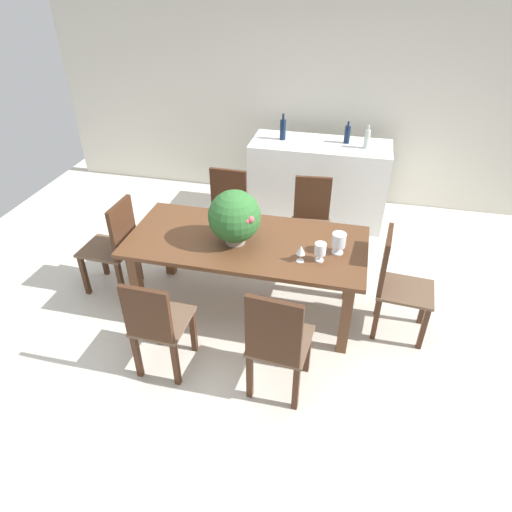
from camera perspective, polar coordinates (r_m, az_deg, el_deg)
name	(u,v)px	position (r m, az deg, el deg)	size (l,w,h in m)	color
ground_plane	(247,308)	(4.38, -1.16, -6.57)	(7.04, 7.04, 0.00)	silver
back_wall	(296,98)	(6.06, 5.08, 19.31)	(6.40, 0.10, 2.60)	beige
dining_table	(247,250)	(3.99, -1.20, 0.76)	(2.09, 0.96, 0.76)	brown
chair_far_left	(226,209)	(4.94, -3.81, 5.98)	(0.45, 0.46, 0.94)	#422616
chair_foot_end	(395,281)	(4.00, 17.16, -3.00)	(0.50, 0.45, 0.98)	#422616
chair_near_left	(157,324)	(3.53, -12.48, -8.35)	(0.41, 0.46, 0.94)	#422616
chair_head_end	(115,244)	(4.50, -17.37, 1.51)	(0.49, 0.44, 0.99)	#422616
chair_far_right	(311,218)	(4.77, 6.96, 4.74)	(0.45, 0.47, 0.95)	#422616
chair_near_right	(277,341)	(3.27, 2.67, -10.75)	(0.47, 0.50, 1.02)	#422616
flower_centerpiece	(235,217)	(3.77, -2.72, 4.96)	(0.45, 0.45, 0.48)	gray
crystal_vase_left	(320,250)	(3.65, 8.14, 0.78)	(0.09, 0.09, 0.17)	silver
crystal_vase_center_near	(339,241)	(3.76, 10.43, 1.85)	(0.12, 0.12, 0.19)	silver
wine_glass	(301,250)	(3.62, 5.71, 0.70)	(0.07, 0.07, 0.15)	silver
kitchen_counter	(318,182)	(5.66, 7.84, 9.29)	(1.64, 0.66, 0.98)	white
wine_bottle_clear	(367,139)	(5.39, 13.88, 14.21)	(0.06, 0.06, 0.26)	#B2BFB7
wine_bottle_dark	(347,134)	(5.50, 11.48, 14.87)	(0.07, 0.07, 0.25)	#0F1E38
wine_bottle_green	(283,129)	(5.51, 3.42, 15.73)	(0.07, 0.07, 0.31)	#0F1E38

